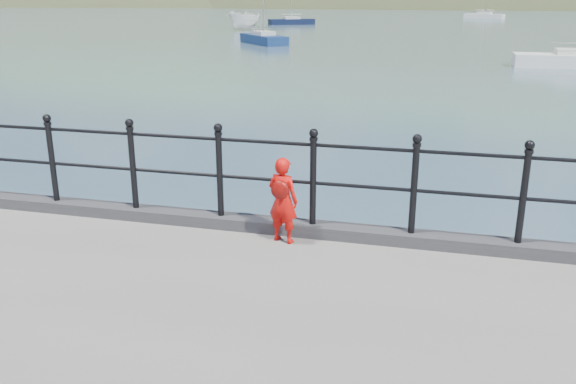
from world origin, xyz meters
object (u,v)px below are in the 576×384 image
(launch_white, at_px, (244,21))
(sailboat_port, at_px, (264,40))
(sailboat_deep, at_px, (484,16))
(railing, at_px, (265,168))
(child, at_px, (283,200))
(sailboat_left, at_px, (292,22))

(launch_white, xyz_separation_m, sailboat_port, (7.61, -18.15, -0.67))
(launch_white, relative_size, sailboat_deep, 0.57)
(railing, distance_m, sailboat_port, 42.96)
(child, height_order, sailboat_left, sailboat_left)
(launch_white, bearing_deg, railing, -55.12)
(railing, bearing_deg, launch_white, 108.55)
(railing, distance_m, child, 0.51)
(launch_white, distance_m, sailboat_deep, 48.98)
(child, bearing_deg, sailboat_left, -60.48)
(launch_white, height_order, sailboat_left, sailboat_left)
(sailboat_port, bearing_deg, launch_white, 162.70)
(railing, relative_size, sailboat_port, 2.19)
(sailboat_left, bearing_deg, launch_white, -131.62)
(railing, bearing_deg, child, -44.77)
(sailboat_deep, bearing_deg, launch_white, -102.93)
(child, distance_m, sailboat_deep, 100.52)
(sailboat_deep, bearing_deg, sailboat_port, -87.58)
(sailboat_deep, bearing_deg, railing, -73.32)
(child, relative_size, sailboat_port, 0.13)
(sailboat_deep, distance_m, sailboat_port, 62.03)
(railing, height_order, sailboat_deep, sailboat_deep)
(child, relative_size, launch_white, 0.20)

